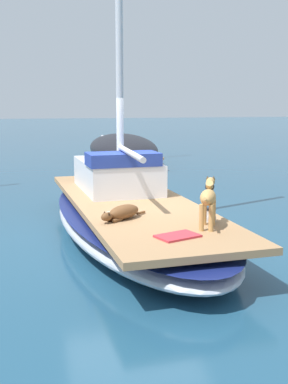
{
  "coord_description": "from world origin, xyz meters",
  "views": [
    {
      "loc": [
        -1.6,
        -8.63,
        2.46
      ],
      "look_at": [
        0.0,
        -1.0,
        1.01
      ],
      "focal_mm": 46.31,
      "sensor_mm": 36.0,
      "label": 1
    }
  ],
  "objects": [
    {
      "name": "deck_towel",
      "position": [
        0.15,
        -2.48,
        0.68
      ],
      "size": [
        0.65,
        0.54,
        0.03
      ],
      "primitive_type": "cube",
      "rotation": [
        0.0,
        0.0,
        0.37
      ],
      "color": "#C6333D",
      "rests_on": "sailboat_main"
    },
    {
      "name": "dog_brown",
      "position": [
        -0.41,
        -1.33,
        0.77
      ],
      "size": [
        0.81,
        0.64,
        0.22
      ],
      "color": "brown",
      "rests_on": "sailboat_main"
    },
    {
      "name": "sailboat_main",
      "position": [
        0.0,
        0.0,
        0.34
      ],
      "size": [
        3.11,
        7.42,
        0.66
      ],
      "color": "#B2B7C1",
      "rests_on": "ground"
    },
    {
      "name": "moored_boat_far_astern",
      "position": [
        1.6,
        10.72,
        0.59
      ],
      "size": [
        2.53,
        6.13,
        7.05
      ],
      "color": "black",
      "rests_on": "ground"
    },
    {
      "name": "dog_tan",
      "position": [
        0.72,
        -2.05,
        1.08
      ],
      "size": [
        0.47,
        0.89,
        0.7
      ],
      "color": "tan",
      "rests_on": "sailboat_main"
    },
    {
      "name": "cabin_house",
      "position": [
        -0.1,
        1.11,
        1.01
      ],
      "size": [
        1.58,
        2.33,
        0.84
      ],
      "color": "silver",
      "rests_on": "sailboat_main"
    },
    {
      "name": "coiled_rope",
      "position": [
        -0.48,
        -1.04,
        0.68
      ],
      "size": [
        0.32,
        0.32,
        0.04
      ],
      "primitive_type": "torus",
      "color": "beige",
      "rests_on": "sailboat_main"
    },
    {
      "name": "deck_winch",
      "position": [
        0.87,
        -1.75,
        0.76
      ],
      "size": [
        0.16,
        0.16,
        0.21
      ],
      "color": "#B7B7BC",
      "rests_on": "sailboat_main"
    },
    {
      "name": "ground_plane",
      "position": [
        0.0,
        0.0,
        0.0
      ],
      "size": [
        120.0,
        120.0,
        0.0
      ],
      "primitive_type": "plane",
      "color": "navy"
    }
  ]
}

